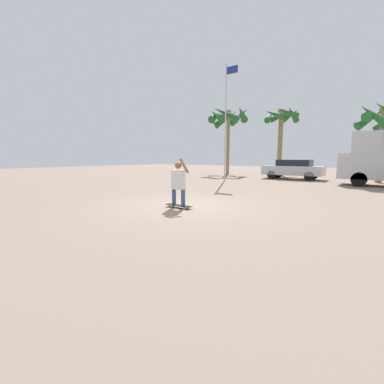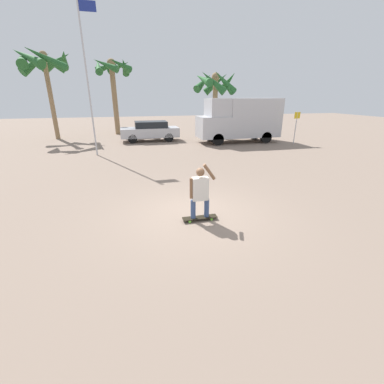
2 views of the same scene
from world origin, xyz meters
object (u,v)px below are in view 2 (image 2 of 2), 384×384
Objects in this scene: flagpole at (88,74)px; palm_tree_far_left at (43,62)px; skateboard at (200,218)px; parked_car_silver at (150,131)px; camper_van at (240,119)px; palm_tree_center_background at (113,72)px; palm_tree_near_van at (215,85)px; person_skateboarder at (200,190)px; street_sign at (296,124)px.

palm_tree_far_left is at bearing 117.96° from flagpole.
parked_car_silver is at bearing 90.32° from skateboard.
camper_van is (6.48, 12.07, 1.65)m from skateboard.
palm_tree_near_van is at bearing -27.91° from palm_tree_center_background.
person_skateboarder is at bearing -82.21° from palm_tree_center_background.
palm_tree_center_background is at bearing 145.72° from street_sign.
palm_tree_center_background is at bearing 97.80° from skateboard.
camper_van reaches higher than person_skateboarder.
parked_car_silver is at bearing -61.79° from palm_tree_center_background.
camper_van is 0.95× the size of palm_tree_center_background.
skateboard is 19.67m from palm_tree_center_background.
person_skateboarder is 0.30× the size of palm_tree_near_van.
parked_car_silver is at bearing -174.67° from palm_tree_near_van.
palm_tree_center_background reaches higher than street_sign.
camper_van is at bearing 152.35° from street_sign.
skateboard is 19.49m from palm_tree_far_left.
person_skateboarder is at bearing -134.39° from street_sign.
parked_car_silver is (-0.08, 14.15, -0.11)m from person_skateboarder.
person_skateboarder reaches higher than skateboard.
street_sign is at bearing -27.65° from camper_van.
street_sign reaches higher than skateboard.
flagpole is at bearing -178.11° from street_sign.
street_sign is at bearing 45.61° from skateboard.
street_sign is (17.52, -6.86, -4.22)m from palm_tree_far_left.
flagpole is (3.88, -7.31, -1.22)m from palm_tree_far_left.
street_sign reaches higher than person_skateboarder.
flagpole is (-3.55, -4.38, 3.66)m from parked_car_silver.
street_sign is at bearing 1.89° from flagpole.
skateboard is at bearing -118.24° from camper_van.
palm_tree_center_background reaches higher than skateboard.
flagpole is at bearing -129.04° from parked_car_silver.
street_sign is (10.01, 10.23, 0.55)m from person_skateboarder.
parked_car_silver reaches higher than skateboard.
palm_tree_near_van is at bearing -10.77° from palm_tree_far_left.
person_skateboarder is at bearing -89.68° from parked_car_silver.
palm_tree_center_background is at bearing 143.38° from camper_van.
person_skateboarder is (-0.00, 0.00, 0.83)m from skateboard.
skateboard is 0.16× the size of camper_van.
person_skateboarder is 11.02m from flagpole.
palm_tree_center_background reaches higher than parked_car_silver.
palm_tree_near_van reaches higher than skateboard.
palm_tree_far_left is (-7.51, 17.08, 4.78)m from person_skateboarder.
palm_tree_near_van is (5.35, 0.50, 3.37)m from parked_car_silver.
skateboard is at bearing -69.63° from flagpole.
skateboard is 11.31m from flagpole.
parked_car_silver is 0.65× the size of palm_tree_far_left.
palm_tree_far_left reaches higher than parked_car_silver.
palm_tree_center_background is 5.25m from palm_tree_far_left.
skateboard is at bearing -134.39° from street_sign.
parked_car_silver is 0.69× the size of palm_tree_center_background.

